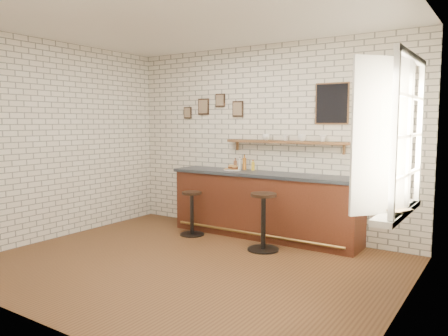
# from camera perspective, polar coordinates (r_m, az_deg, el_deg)

# --- Properties ---
(ground) EXTENTS (5.00, 5.00, 0.00)m
(ground) POSITION_cam_1_polar(r_m,az_deg,el_deg) (5.63, -4.66, -12.46)
(ground) COLOR brown
(ground) RESTS_ON ground
(bar_counter) EXTENTS (3.10, 0.65, 1.01)m
(bar_counter) POSITION_cam_1_polar(r_m,az_deg,el_deg) (6.81, 5.22, -4.82)
(bar_counter) COLOR #522415
(bar_counter) RESTS_ON ground
(sandwich_plate) EXTENTS (0.28, 0.28, 0.01)m
(sandwich_plate) POSITION_cam_1_polar(r_m,az_deg,el_deg) (7.06, 1.12, -0.23)
(sandwich_plate) COLOR white
(sandwich_plate) RESTS_ON bar_counter
(ciabatta_sandwich) EXTENTS (0.21, 0.14, 0.07)m
(ciabatta_sandwich) POSITION_cam_1_polar(r_m,az_deg,el_deg) (7.05, 1.18, 0.10)
(ciabatta_sandwich) COLOR tan
(ciabatta_sandwich) RESTS_ON sandwich_plate
(potato_chips) EXTENTS (0.25, 0.19, 0.00)m
(potato_chips) POSITION_cam_1_polar(r_m,az_deg,el_deg) (7.07, 0.93, -0.16)
(potato_chips) COLOR gold
(potato_chips) RESTS_ON sandwich_plate
(bitters_bottle_brown) EXTENTS (0.06, 0.06, 0.18)m
(bitters_bottle_brown) POSITION_cam_1_polar(r_m,az_deg,el_deg) (7.21, 1.48, 0.44)
(bitters_bottle_brown) COLOR brown
(bitters_bottle_brown) RESTS_ON bar_counter
(bitters_bottle_white) EXTENTS (0.05, 0.05, 0.21)m
(bitters_bottle_white) POSITION_cam_1_polar(r_m,az_deg,el_deg) (7.16, 2.08, 0.48)
(bitters_bottle_white) COLOR silver
(bitters_bottle_white) RESTS_ON bar_counter
(bitters_bottle_amber) EXTENTS (0.06, 0.06, 0.25)m
(bitters_bottle_amber) POSITION_cam_1_polar(r_m,az_deg,el_deg) (7.11, 2.69, 0.59)
(bitters_bottle_amber) COLOR #9C5919
(bitters_bottle_amber) RESTS_ON bar_counter
(condiment_bottle_yellow) EXTENTS (0.05, 0.05, 0.17)m
(condiment_bottle_yellow) POSITION_cam_1_polar(r_m,az_deg,el_deg) (7.04, 3.81, 0.27)
(condiment_bottle_yellow) COLOR gold
(condiment_bottle_yellow) RESTS_ON bar_counter
(bar_stool_left) EXTENTS (0.39, 0.39, 0.69)m
(bar_stool_left) POSITION_cam_1_polar(r_m,az_deg,el_deg) (6.95, -4.22, -5.73)
(bar_stool_left) COLOR black
(bar_stool_left) RESTS_ON ground
(bar_stool_right) EXTENTS (0.45, 0.45, 0.81)m
(bar_stool_right) POSITION_cam_1_polar(r_m,az_deg,el_deg) (6.13, 5.16, -6.75)
(bar_stool_right) COLOR black
(bar_stool_right) RESTS_ON ground
(wall_shelf) EXTENTS (2.00, 0.18, 0.18)m
(wall_shelf) POSITION_cam_1_polar(r_m,az_deg,el_deg) (6.76, 7.98, 3.37)
(wall_shelf) COLOR brown
(wall_shelf) RESTS_ON ground
(shelf_cup_a) EXTENTS (0.14, 0.14, 0.10)m
(shelf_cup_a) POSITION_cam_1_polar(r_m,az_deg,el_deg) (6.90, 5.55, 4.03)
(shelf_cup_a) COLOR white
(shelf_cup_a) RESTS_ON wall_shelf
(shelf_cup_b) EXTENTS (0.12, 0.12, 0.09)m
(shelf_cup_b) POSITION_cam_1_polar(r_m,az_deg,el_deg) (6.75, 8.09, 3.91)
(shelf_cup_b) COLOR white
(shelf_cup_b) RESTS_ON wall_shelf
(shelf_cup_c) EXTENTS (0.17, 0.17, 0.10)m
(shelf_cup_c) POSITION_cam_1_polar(r_m,az_deg,el_deg) (6.64, 10.13, 3.91)
(shelf_cup_c) COLOR white
(shelf_cup_c) RESTS_ON wall_shelf
(shelf_cup_d) EXTENTS (0.13, 0.13, 0.09)m
(shelf_cup_d) POSITION_cam_1_polar(r_m,az_deg,el_deg) (6.52, 12.80, 3.78)
(shelf_cup_d) COLOR white
(shelf_cup_d) RESTS_ON wall_shelf
(back_wall_decor) EXTENTS (2.96, 0.02, 0.56)m
(back_wall_decor) POSITION_cam_1_polar(r_m,az_deg,el_deg) (6.91, 7.01, 8.15)
(back_wall_decor) COLOR black
(back_wall_decor) RESTS_ON ground
(window_sill) EXTENTS (0.20, 1.35, 0.06)m
(window_sill) POSITION_cam_1_polar(r_m,az_deg,el_deg) (4.67, 21.72, -5.32)
(window_sill) COLOR white
(window_sill) RESTS_ON ground
(casement_window) EXTENTS (0.40, 1.30, 1.56)m
(casement_window) POSITION_cam_1_polar(r_m,az_deg,el_deg) (4.60, 21.57, 3.94)
(casement_window) COLOR white
(casement_window) RESTS_ON ground
(book_lower) EXTENTS (0.19, 0.23, 0.02)m
(book_lower) POSITION_cam_1_polar(r_m,az_deg,el_deg) (4.54, 21.15, -5.11)
(book_lower) COLOR tan
(book_lower) RESTS_ON window_sill
(book_upper) EXTENTS (0.24, 0.27, 0.02)m
(book_upper) POSITION_cam_1_polar(r_m,az_deg,el_deg) (4.50, 21.05, -4.97)
(book_upper) COLOR tan
(book_upper) RESTS_ON book_lower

